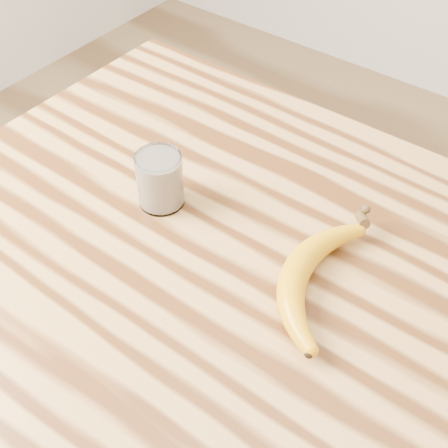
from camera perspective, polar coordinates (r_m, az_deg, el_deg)
The scene contains 3 objects.
table at distance 0.94m, azimuth 5.12°, elevation -11.28°, with size 1.20×0.80×0.90m.
smoothie_glass at distance 0.93m, azimuth -5.88°, elevation 4.04°, with size 0.07×0.07×0.09m.
banana at distance 0.83m, azimuth 6.55°, elevation -4.33°, with size 0.12×0.33×0.04m, color orange, non-canonical shape.
Camera 1 is at (0.25, -0.46, 1.55)m, focal length 50.00 mm.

